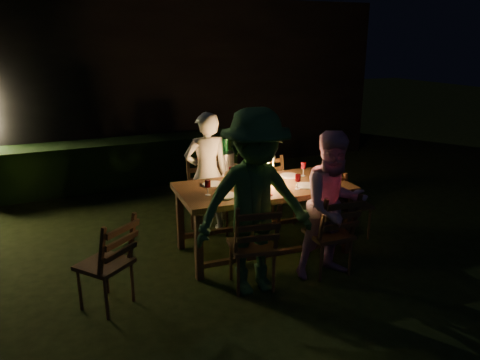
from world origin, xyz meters
name	(u,v)px	position (x,y,z in m)	size (l,w,h in m)	color
garden_envelope	(119,82)	(-0.01, 6.15, 1.58)	(40.00, 40.00, 3.20)	black
dining_table	(263,192)	(0.62, 0.36, 0.76)	(2.06, 1.10, 0.84)	#50391A
chair_near_left	(252,260)	(0.12, -0.39, 0.31)	(0.53, 0.56, 1.01)	#50391A
chair_near_right	(329,247)	(1.03, -0.44, 0.30)	(0.46, 0.49, 0.99)	#50391A
chair_far_left	(209,210)	(0.21, 1.15, 0.32)	(0.52, 0.55, 1.06)	#50391A
chair_far_right	(277,203)	(1.20, 1.10, 0.28)	(0.45, 0.48, 0.94)	#50391A
chair_end	(350,215)	(1.85, 0.30, 0.29)	(0.51, 0.48, 0.96)	#50391A
chair_spare	(107,279)	(-1.30, -0.16, 0.29)	(0.63, 0.63, 0.97)	#50391A
person_house_side	(207,173)	(0.21, 1.20, 0.81)	(0.59, 0.39, 1.61)	silver
person_opp_right	(334,206)	(1.02, -0.48, 0.80)	(0.78, 0.61, 1.60)	#DD98C0
person_opp_left	(255,204)	(0.13, -0.44, 0.94)	(1.22, 0.70, 1.88)	#346432
lantern	(266,171)	(0.67, 0.40, 1.00)	(0.16, 0.16, 0.35)	white
plate_far_left	(213,184)	(0.08, 0.61, 0.85)	(0.25, 0.25, 0.01)	white
plate_near_left	(225,196)	(0.06, 0.17, 0.85)	(0.25, 0.25, 0.01)	white
plate_far_right	(290,176)	(1.08, 0.55, 0.85)	(0.25, 0.25, 0.01)	white
plate_near_right	(306,186)	(1.05, 0.11, 0.85)	(0.25, 0.25, 0.01)	white
wineglass_a	(231,174)	(0.33, 0.65, 0.93)	(0.06, 0.06, 0.18)	#59070F
wineglass_b	(208,188)	(-0.11, 0.27, 0.93)	(0.06, 0.06, 0.18)	#59070F
wineglass_c	(298,182)	(0.90, 0.06, 0.93)	(0.06, 0.06, 0.18)	#59070F
wineglass_d	(303,169)	(1.25, 0.51, 0.93)	(0.06, 0.06, 0.18)	#59070F
wineglass_e	(266,186)	(0.50, 0.06, 0.93)	(0.06, 0.06, 0.18)	silver
bottle_table	(244,176)	(0.37, 0.37, 0.98)	(0.07, 0.07, 0.28)	#0F471E
napkin_left	(263,194)	(0.45, 0.05, 0.84)	(0.18, 0.14, 0.01)	red
napkin_right	(317,187)	(1.15, 0.03, 0.84)	(0.18, 0.14, 0.01)	red
phone	(222,199)	(-0.02, 0.09, 0.84)	(0.14, 0.07, 0.01)	black
side_table	(224,174)	(0.56, 1.50, 0.68)	(0.57, 0.57, 0.77)	brown
ice_bucket	(223,160)	(0.56, 1.50, 0.88)	(0.30, 0.30, 0.22)	#A5A8AD
bottle_bucket_a	(221,158)	(0.51, 1.46, 0.93)	(0.07, 0.07, 0.32)	#0F471E
bottle_bucket_b	(226,156)	(0.61, 1.54, 0.93)	(0.07, 0.07, 0.32)	#0F471E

